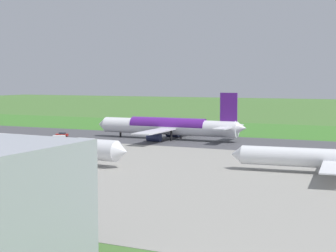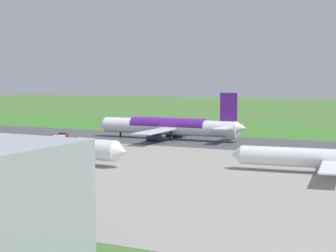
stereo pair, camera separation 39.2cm
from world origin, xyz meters
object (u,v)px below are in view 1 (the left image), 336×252
at_px(airliner_parked_mid, 39,145).
at_px(traffic_cone_orange, 181,128).
at_px(service_truck_baggage, 57,139).
at_px(airliner_parked_near, 333,158).
at_px(no_stopping_sign, 188,125).
at_px(airliner_main, 169,126).
at_px(service_car_followme, 62,134).

distance_m(airliner_parked_mid, traffic_cone_orange, 95.10).
xyz_separation_m(service_truck_baggage, traffic_cone_orange, (-13.60, -64.45, -1.13)).
bearing_deg(airliner_parked_near, service_truck_baggage, -12.43).
relative_size(service_truck_baggage, no_stopping_sign, 2.12).
bearing_deg(no_stopping_sign, traffic_cone_orange, -28.49).
xyz_separation_m(airliner_parked_near, service_truck_baggage, (85.43, -18.83, -2.03)).
bearing_deg(traffic_cone_orange, airliner_main, 108.38).
height_order(airliner_parked_near, service_truck_baggage, airliner_parked_near).
relative_size(airliner_parked_near, service_car_followme, 9.44).
height_order(service_truck_baggage, service_car_followme, service_truck_baggage).
bearing_deg(airliner_parked_near, airliner_main, -37.16).
bearing_deg(service_car_followme, no_stopping_sign, -122.86).
xyz_separation_m(service_truck_baggage, no_stopping_sign, (-18.13, -61.99, 0.29)).
distance_m(airliner_main, service_car_followme, 38.36).
bearing_deg(airliner_parked_mid, service_car_followme, -59.24).
bearing_deg(airliner_parked_mid, airliner_main, -98.87).
distance_m(service_car_followme, no_stopping_sign, 53.31).
bearing_deg(airliner_parked_mid, airliner_parked_near, -170.24).
xyz_separation_m(service_car_followme, traffic_cone_orange, (-24.39, -47.23, -0.57)).
distance_m(airliner_parked_near, traffic_cone_orange, 110.02).
xyz_separation_m(airliner_parked_mid, service_car_followme, (28.40, -47.71, -3.17)).
height_order(airliner_parked_near, service_car_followme, airliner_parked_near).
bearing_deg(airliner_main, no_stopping_sign, -77.08).
relative_size(no_stopping_sign, traffic_cone_orange, 5.23).
xyz_separation_m(no_stopping_sign, traffic_cone_orange, (4.53, -2.46, -1.42)).
xyz_separation_m(airliner_parked_mid, traffic_cone_orange, (4.00, -94.94, -3.74)).
distance_m(airliner_parked_near, no_stopping_sign, 105.19).
distance_m(airliner_parked_mid, no_stopping_sign, 92.51).
bearing_deg(service_car_followme, service_truck_baggage, 122.07).
xyz_separation_m(service_truck_baggage, service_car_followme, (10.79, -17.22, -0.56)).
bearing_deg(airliner_main, service_truck_baggage, 44.46).
bearing_deg(no_stopping_sign, airliner_parked_mid, 89.68).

